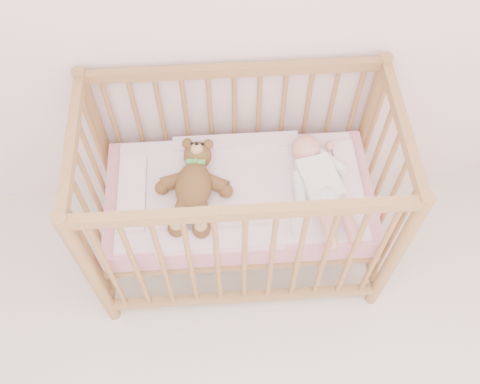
{
  "coord_description": "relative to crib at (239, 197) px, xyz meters",
  "views": [
    {
      "loc": [
        0.11,
        0.3,
        2.61
      ],
      "look_at": [
        0.19,
        1.55,
        0.62
      ],
      "focal_mm": 40.0,
      "sensor_mm": 36.0,
      "label": 1
    }
  ],
  "objects": [
    {
      "name": "baby",
      "position": [
        0.35,
        -0.02,
        0.14
      ],
      "size": [
        0.41,
        0.65,
        0.14
      ],
      "primitive_type": null,
      "rotation": [
        0.0,
        0.0,
        0.21
      ],
      "color": "white",
      "rests_on": "blanket"
    },
    {
      "name": "crib",
      "position": [
        0.0,
        0.0,
        0.0
      ],
      "size": [
        1.36,
        0.76,
        1.0
      ],
      "primitive_type": null,
      "color": "#A48145",
      "rests_on": "floor"
    },
    {
      "name": "mattress",
      "position": [
        0.0,
        0.0,
        -0.01
      ],
      "size": [
        1.22,
        0.62,
        0.13
      ],
      "primitive_type": "cube",
      "color": "pink",
      "rests_on": "crib"
    },
    {
      "name": "blanket",
      "position": [
        0.0,
        0.0,
        0.06
      ],
      "size": [
        1.1,
        0.58,
        0.06
      ],
      "primitive_type": null,
      "color": "#EFA4C0",
      "rests_on": "mattress"
    },
    {
      "name": "teddy_bear",
      "position": [
        -0.2,
        -0.02,
        0.15
      ],
      "size": [
        0.42,
        0.55,
        0.14
      ],
      "primitive_type": null,
      "rotation": [
        0.0,
        0.0,
        -0.12
      ],
      "color": "brown",
      "rests_on": "blanket"
    }
  ]
}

